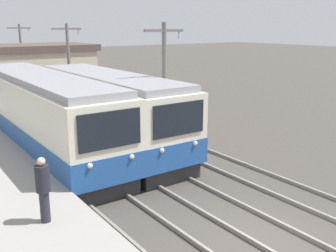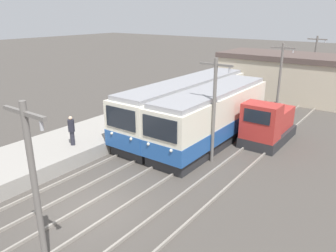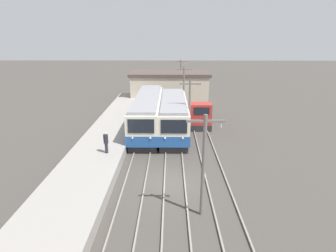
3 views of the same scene
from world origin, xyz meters
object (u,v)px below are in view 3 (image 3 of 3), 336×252
at_px(catenary_mast_distant, 181,76).
at_px(commuter_train_left, 148,114).
at_px(catenary_mast_far, 184,87).
at_px(catenary_mast_mid, 190,109).
at_px(shunting_locomotive, 199,116).
at_px(person_on_platform, 106,142).
at_px(catenary_mast_near, 204,163).
at_px(commuter_train_center, 173,117).

bearing_deg(catenary_mast_distant, commuter_train_left, -102.99).
bearing_deg(catenary_mast_distant, catenary_mast_far, -90.00).
xyz_separation_m(commuter_train_left, catenary_mast_distant, (4.31, 18.68, 1.60)).
xyz_separation_m(catenary_mast_mid, catenary_mast_far, (0.00, 11.19, 0.00)).
relative_size(shunting_locomotive, catenary_mast_distant, 0.81).
bearing_deg(catenary_mast_mid, person_on_platform, -147.13).
distance_m(commuter_train_left, catenary_mast_far, 8.78).
distance_m(catenary_mast_near, catenary_mast_distant, 33.58).
relative_size(commuter_train_center, catenary_mast_near, 1.89).
distance_m(commuter_train_left, catenary_mast_near, 15.60).
bearing_deg(catenary_mast_mid, catenary_mast_far, 90.00).
distance_m(catenary_mast_far, person_on_platform, 17.29).
xyz_separation_m(commuter_train_left, catenary_mast_near, (4.31, -14.90, 1.60)).
bearing_deg(catenary_mast_far, catenary_mast_near, -90.00).
relative_size(commuter_train_left, catenary_mast_distant, 2.27).
distance_m(catenary_mast_mid, person_on_platform, 8.49).
distance_m(catenary_mast_distant, person_on_platform, 27.86).
xyz_separation_m(catenary_mast_far, catenary_mast_distant, (0.00, 11.19, 0.00)).
relative_size(catenary_mast_near, catenary_mast_far, 1.00).
height_order(catenary_mast_near, catenary_mast_mid, same).
relative_size(commuter_train_left, person_on_platform, 7.62).
relative_size(catenary_mast_near, catenary_mast_distant, 1.00).
relative_size(catenary_mast_near, catenary_mast_mid, 1.00).
relative_size(commuter_train_center, catenary_mast_far, 1.89).
bearing_deg(shunting_locomotive, catenary_mast_near, -95.27).
bearing_deg(commuter_train_center, catenary_mast_distant, 85.64).
distance_m(catenary_mast_mid, catenary_mast_far, 11.19).
xyz_separation_m(commuter_train_center, shunting_locomotive, (3.00, 2.36, -0.53)).
relative_size(shunting_locomotive, catenary_mast_far, 0.81).
bearing_deg(catenary_mast_far, catenary_mast_distant, 90.00).
bearing_deg(person_on_platform, catenary_mast_near, -43.53).
bearing_deg(commuter_train_left, catenary_mast_distant, 77.01).
bearing_deg(catenary_mast_near, shunting_locomotive, 84.73).
distance_m(catenary_mast_far, catenary_mast_distant, 11.19).
bearing_deg(commuter_train_center, catenary_mast_near, -83.76).
distance_m(commuter_train_center, catenary_mast_mid, 3.41).
relative_size(commuter_train_left, commuter_train_center, 1.20).
height_order(commuter_train_left, catenary_mast_distant, catenary_mast_distant).
height_order(shunting_locomotive, catenary_mast_far, catenary_mast_far).
distance_m(commuter_train_left, catenary_mast_distant, 19.24).
distance_m(shunting_locomotive, catenary_mast_mid, 5.61).
bearing_deg(commuter_train_center, shunting_locomotive, 38.18).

